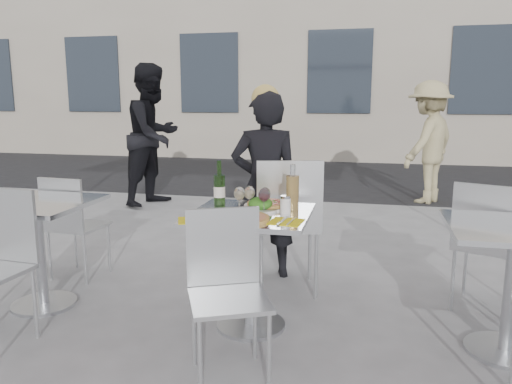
% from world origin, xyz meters
% --- Properties ---
extents(ground, '(80.00, 80.00, 0.00)m').
position_xyz_m(ground, '(0.00, 0.00, 0.00)').
color(ground, slate).
extents(street_asphalt, '(24.00, 5.00, 0.00)m').
position_xyz_m(street_asphalt, '(0.00, 6.50, 0.00)').
color(street_asphalt, black).
rests_on(street_asphalt, ground).
extents(main_table, '(0.72, 0.72, 0.75)m').
position_xyz_m(main_table, '(0.00, 0.00, 0.54)').
color(main_table, '#B7BABF').
rests_on(main_table, ground).
extents(side_table_left, '(0.72, 0.72, 0.75)m').
position_xyz_m(side_table_left, '(-1.50, 0.00, 0.54)').
color(side_table_left, '#B7BABF').
rests_on(side_table_left, ground).
extents(chair_far, '(0.56, 0.57, 1.02)m').
position_xyz_m(chair_far, '(0.14, 0.59, 0.60)').
color(chair_far, silver).
rests_on(chair_far, ground).
extents(chair_near, '(0.53, 0.53, 0.87)m').
position_xyz_m(chair_near, '(-0.01, -0.52, 0.51)').
color(chair_near, silver).
rests_on(chair_near, ground).
extents(side_chair_lfar, '(0.41, 0.42, 0.84)m').
position_xyz_m(side_chair_lfar, '(-1.58, 0.51, 0.50)').
color(side_chair_lfar, silver).
rests_on(side_chair_lfar, ground).
extents(side_chair_rfar, '(0.54, 0.55, 0.90)m').
position_xyz_m(side_chair_rfar, '(1.48, 0.55, 0.53)').
color(side_chair_rfar, silver).
rests_on(side_chair_rfar, ground).
extents(woman_diner, '(0.62, 0.49, 1.50)m').
position_xyz_m(woman_diner, '(-0.11, 0.95, 0.75)').
color(woman_diner, black).
rests_on(woman_diner, ground).
extents(pedestrian_a, '(0.94, 1.08, 1.89)m').
position_xyz_m(pedestrian_a, '(-2.14, 3.36, 0.95)').
color(pedestrian_a, black).
rests_on(pedestrian_a, ground).
extents(pedestrian_b, '(1.09, 1.25, 1.67)m').
position_xyz_m(pedestrian_b, '(1.49, 4.31, 0.84)').
color(pedestrian_b, tan).
rests_on(pedestrian_b, ground).
extents(pizza_near, '(0.34, 0.34, 0.02)m').
position_xyz_m(pizza_near, '(-0.02, -0.19, 0.76)').
color(pizza_near, '#E4B759').
rests_on(pizza_near, main_table).
extents(pizza_far, '(0.31, 0.31, 0.03)m').
position_xyz_m(pizza_far, '(0.07, 0.18, 0.77)').
color(pizza_far, white).
rests_on(pizza_far, main_table).
extents(salad_plate, '(0.22, 0.22, 0.09)m').
position_xyz_m(salad_plate, '(0.05, 0.07, 0.79)').
color(salad_plate, white).
rests_on(salad_plate, main_table).
extents(wine_bottle, '(0.07, 0.08, 0.29)m').
position_xyz_m(wine_bottle, '(-0.25, 0.16, 0.86)').
color(wine_bottle, '#2C5620').
rests_on(wine_bottle, main_table).
extents(carafe, '(0.08, 0.08, 0.29)m').
position_xyz_m(carafe, '(0.24, 0.11, 0.87)').
color(carafe, tan).
rests_on(carafe, main_table).
extents(sugar_shaker, '(0.06, 0.06, 0.11)m').
position_xyz_m(sugar_shaker, '(0.21, 0.04, 0.80)').
color(sugar_shaker, white).
rests_on(sugar_shaker, main_table).
extents(wineglass_white_a, '(0.07, 0.07, 0.16)m').
position_xyz_m(wineglass_white_a, '(-0.07, 0.00, 0.86)').
color(wineglass_white_a, white).
rests_on(wineglass_white_a, main_table).
extents(wineglass_white_b, '(0.07, 0.07, 0.16)m').
position_xyz_m(wineglass_white_b, '(-0.02, 0.05, 0.86)').
color(wineglass_white_b, white).
rests_on(wineglass_white_b, main_table).
extents(wineglass_red_a, '(0.07, 0.07, 0.16)m').
position_xyz_m(wineglass_red_a, '(0.09, -0.01, 0.86)').
color(wineglass_red_a, white).
rests_on(wineglass_red_a, main_table).
extents(wineglass_red_b, '(0.07, 0.07, 0.16)m').
position_xyz_m(wineglass_red_b, '(0.09, 0.02, 0.86)').
color(wineglass_red_b, white).
rests_on(wineglass_red_b, main_table).
extents(napkin_left, '(0.23, 0.23, 0.01)m').
position_xyz_m(napkin_left, '(-0.27, -0.27, 0.75)').
color(napkin_left, yellow).
rests_on(napkin_left, main_table).
extents(napkin_right, '(0.20, 0.20, 0.01)m').
position_xyz_m(napkin_right, '(0.25, -0.19, 0.75)').
color(napkin_right, yellow).
rests_on(napkin_right, main_table).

